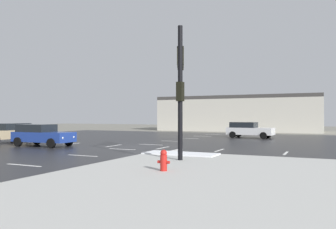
{
  "coord_description": "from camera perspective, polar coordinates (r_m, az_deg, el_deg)",
  "views": [
    {
      "loc": [
        12.08,
        -20.87,
        2.18
      ],
      "look_at": [
        -1.18,
        7.69,
        2.35
      ],
      "focal_mm": 36.19,
      "sensor_mm": 36.0,
      "label": 1
    }
  ],
  "objects": [
    {
      "name": "lane_markings",
      "position": [
        22.43,
        -4.26,
        -5.84
      ],
      "size": [
        36.15,
        36.15,
        0.01
      ],
      "color": "silver",
      "rests_on": "road_asphalt"
    },
    {
      "name": "fire_hydrant",
      "position": [
        12.76,
        -0.74,
        -7.72
      ],
      "size": [
        0.48,
        0.26,
        0.79
      ],
      "color": "red",
      "rests_on": "sidewalk_corner"
    },
    {
      "name": "snow_strip_curbside",
      "position": [
        18.41,
        2.14,
        -6.58
      ],
      "size": [
        4.0,
        1.6,
        0.06
      ],
      "primitive_type": "cube",
      "color": "white",
      "rests_on": "sidewalk_corner"
    },
    {
      "name": "road_asphalt",
      "position": [
        24.21,
        -5.17,
        -5.46
      ],
      "size": [
        44.0,
        44.0,
        0.02
      ],
      "primitive_type": "cube",
      "color": "#232326",
      "rests_on": "ground_plane"
    },
    {
      "name": "traffic_signal_mast",
      "position": [
        17.43,
        2.09,
        7.12
      ],
      "size": [
        1.96,
        4.44,
        6.29
      ],
      "rotation": [
        0.0,
        0.0,
        1.96
      ],
      "color": "black",
      "rests_on": "sidewalk_corner"
    },
    {
      "name": "sedan_white",
      "position": [
        34.9,
        13.41,
        -2.49
      ],
      "size": [
        4.66,
        2.35,
        1.58
      ],
      "rotation": [
        0.0,
        0.0,
        -0.09
      ],
      "color": "white",
      "rests_on": "road_asphalt"
    },
    {
      "name": "sidewalk_corner",
      "position": [
        9.12,
        24.42,
        -13.66
      ],
      "size": [
        18.0,
        18.0,
        0.14
      ],
      "primitive_type": "cube",
      "color": "#B2B2AD",
      "rests_on": "ground_plane"
    },
    {
      "name": "strip_building_background",
      "position": [
        51.95,
        11.78,
        0.14
      ],
      "size": [
        23.37,
        8.0,
        5.18
      ],
      "color": "beige",
      "rests_on": "ground_plane"
    },
    {
      "name": "ground_plane",
      "position": [
        24.21,
        -5.17,
        -5.48
      ],
      "size": [
        120.0,
        120.0,
        0.0
      ],
      "primitive_type": "plane",
      "color": "slate"
    },
    {
      "name": "sedan_blue",
      "position": [
        26.25,
        -20.51,
        -3.19
      ],
      "size": [
        4.58,
        2.11,
        1.58
      ],
      "rotation": [
        0.0,
        0.0,
        0.03
      ],
      "color": "navy",
      "rests_on": "road_asphalt"
    },
    {
      "name": "sedan_tan",
      "position": [
        30.95,
        -25.45,
        -2.74
      ],
      "size": [
        2.17,
        4.59,
        1.58
      ],
      "rotation": [
        0.0,
        0.0,
        -1.61
      ],
      "color": "tan",
      "rests_on": "road_asphalt"
    }
  ]
}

